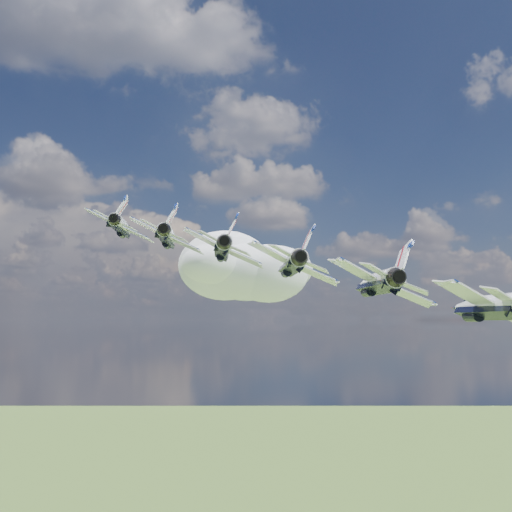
{
  "coord_description": "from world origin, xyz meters",
  "views": [
    {
      "loc": [
        -6.97,
        -62.33,
        149.66
      ],
      "look_at": [
        3.99,
        13.28,
        158.28
      ],
      "focal_mm": 40.0,
      "sensor_mm": 36.0,
      "label": 1
    }
  ],
  "objects": [
    {
      "name": "jet_0",
      "position": [
        -15.78,
        35.94,
        165.5
      ],
      "size": [
        14.02,
        18.14,
        9.59
      ],
      "primitive_type": null,
      "rotation": [
        0.0,
        0.44,
        -0.08
      ],
      "color": "white"
    },
    {
      "name": "jet_5",
      "position": [
        23.75,
        -9.38,
        151.05
      ],
      "size": [
        14.02,
        18.14,
        9.59
      ],
      "primitive_type": null,
      "rotation": [
        0.0,
        0.44,
        -0.08
      ],
      "color": "white"
    },
    {
      "name": "cloud_far",
      "position": [
        32.97,
        216.28,
        178.07
      ],
      "size": [
        69.79,
        54.83,
        27.42
      ],
      "primitive_type": "ellipsoid",
      "color": "white"
    },
    {
      "name": "jet_3",
      "position": [
        7.94,
        8.75,
        156.83
      ],
      "size": [
        14.02,
        18.14,
        9.59
      ],
      "primitive_type": null,
      "rotation": [
        0.0,
        0.44,
        -0.08
      ],
      "color": "silver"
    },
    {
      "name": "jet_2",
      "position": [
        0.03,
        17.81,
        159.72
      ],
      "size": [
        14.02,
        18.14,
        9.59
      ],
      "primitive_type": null,
      "rotation": [
        0.0,
        0.44,
        -0.08
      ],
      "color": "white"
    },
    {
      "name": "jet_1",
      "position": [
        -7.87,
        26.87,
        162.61
      ],
      "size": [
        14.02,
        18.14,
        9.59
      ],
      "primitive_type": null,
      "rotation": [
        0.0,
        0.44,
        -0.08
      ],
      "color": "white"
    },
    {
      "name": "jet_4",
      "position": [
        15.85,
        -0.32,
        153.94
      ],
      "size": [
        14.02,
        18.14,
        9.59
      ],
      "primitive_type": null,
      "rotation": [
        0.0,
        0.44,
        -0.08
      ],
      "color": "white"
    }
  ]
}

